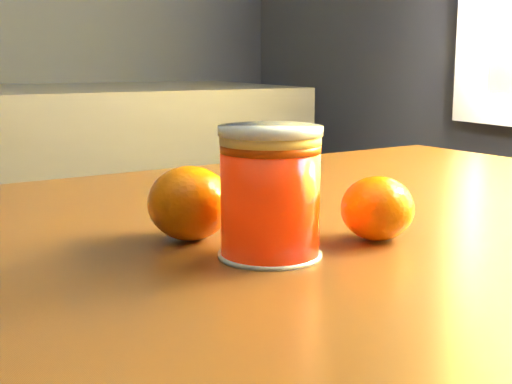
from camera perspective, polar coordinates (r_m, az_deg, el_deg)
table at (r=0.67m, az=3.36°, el=-11.85°), size 1.17×0.87×0.82m
juice_glass at (r=0.54m, az=1.15°, el=-0.08°), size 0.08×0.08×0.10m
orange_front at (r=0.60m, az=-5.32°, el=-0.89°), size 0.08×0.08×0.06m
orange_back at (r=0.60m, az=9.68°, el=-1.31°), size 0.08×0.08×0.05m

